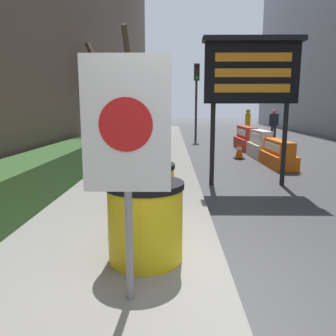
{
  "coord_description": "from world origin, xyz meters",
  "views": [
    {
      "loc": [
        -0.54,
        -2.29,
        1.62
      ],
      "look_at": [
        -0.64,
        4.37,
        0.42
      ],
      "focal_mm": 35.0,
      "sensor_mm": 36.0,
      "label": 1
    }
  ],
  "objects_px": {
    "barrel_drum_middle": "(146,193)",
    "jersey_barrier_red_striped": "(246,139)",
    "traffic_cone_far": "(268,142)",
    "pedestrian_worker": "(274,122)",
    "jersey_barrier_white": "(260,145)",
    "message_board": "(251,74)",
    "pedestrian_passerby": "(248,122)",
    "jersey_barrier_orange_far": "(278,155)",
    "traffic_cone_mid": "(239,150)",
    "warning_sign": "(127,140)",
    "traffic_cone_near": "(265,139)",
    "traffic_light_near_curb": "(196,85)",
    "barrel_drum_foreground": "(145,221)"
  },
  "relations": [
    {
      "from": "barrel_drum_middle",
      "to": "jersey_barrier_red_striped",
      "type": "bearing_deg",
      "value": 70.02
    },
    {
      "from": "barrel_drum_middle",
      "to": "jersey_barrier_red_striped",
      "type": "distance_m",
      "value": 9.86
    },
    {
      "from": "traffic_cone_far",
      "to": "pedestrian_worker",
      "type": "height_order",
      "value": "pedestrian_worker"
    },
    {
      "from": "barrel_drum_middle",
      "to": "jersey_barrier_white",
      "type": "distance_m",
      "value": 7.81
    },
    {
      "from": "message_board",
      "to": "pedestrian_passerby",
      "type": "height_order",
      "value": "message_board"
    },
    {
      "from": "jersey_barrier_orange_far",
      "to": "jersey_barrier_red_striped",
      "type": "height_order",
      "value": "jersey_barrier_red_striped"
    },
    {
      "from": "jersey_barrier_red_striped",
      "to": "traffic_cone_mid",
      "type": "height_order",
      "value": "jersey_barrier_red_striped"
    },
    {
      "from": "warning_sign",
      "to": "traffic_cone_near",
      "type": "height_order",
      "value": "warning_sign"
    },
    {
      "from": "traffic_light_near_curb",
      "to": "pedestrian_passerby",
      "type": "bearing_deg",
      "value": -13.04
    },
    {
      "from": "jersey_barrier_red_striped",
      "to": "traffic_light_near_curb",
      "type": "relative_size",
      "value": 0.53
    },
    {
      "from": "jersey_barrier_orange_far",
      "to": "pedestrian_worker",
      "type": "distance_m",
      "value": 8.15
    },
    {
      "from": "warning_sign",
      "to": "pedestrian_worker",
      "type": "height_order",
      "value": "warning_sign"
    },
    {
      "from": "traffic_cone_far",
      "to": "traffic_cone_near",
      "type": "bearing_deg",
      "value": 79.01
    },
    {
      "from": "message_board",
      "to": "jersey_barrier_white",
      "type": "relative_size",
      "value": 1.89
    },
    {
      "from": "barrel_drum_foreground",
      "to": "jersey_barrier_orange_far",
      "type": "distance_m",
      "value": 7.01
    },
    {
      "from": "traffic_cone_near",
      "to": "barrel_drum_middle",
      "type": "bearing_deg",
      "value": -113.26
    },
    {
      "from": "message_board",
      "to": "jersey_barrier_white",
      "type": "distance_m",
      "value": 4.9
    },
    {
      "from": "barrel_drum_middle",
      "to": "jersey_barrier_orange_far",
      "type": "relative_size",
      "value": 0.45
    },
    {
      "from": "warning_sign",
      "to": "traffic_cone_far",
      "type": "height_order",
      "value": "warning_sign"
    },
    {
      "from": "barrel_drum_middle",
      "to": "traffic_cone_near",
      "type": "distance_m",
      "value": 11.28
    },
    {
      "from": "traffic_light_near_curb",
      "to": "pedestrian_passerby",
      "type": "xyz_separation_m",
      "value": [
        2.61,
        -0.6,
        -1.88
      ]
    },
    {
      "from": "warning_sign",
      "to": "message_board",
      "type": "bearing_deg",
      "value": 66.94
    },
    {
      "from": "jersey_barrier_white",
      "to": "traffic_cone_far",
      "type": "height_order",
      "value": "jersey_barrier_white"
    },
    {
      "from": "barrel_drum_middle",
      "to": "barrel_drum_foreground",
      "type": "bearing_deg",
      "value": -85.61
    },
    {
      "from": "jersey_barrier_orange_far",
      "to": "jersey_barrier_white",
      "type": "height_order",
      "value": "jersey_barrier_white"
    },
    {
      "from": "message_board",
      "to": "traffic_light_near_curb",
      "type": "bearing_deg",
      "value": 92.01
    },
    {
      "from": "jersey_barrier_orange_far",
      "to": "traffic_cone_far",
      "type": "relative_size",
      "value": 2.66
    },
    {
      "from": "barrel_drum_middle",
      "to": "jersey_barrier_white",
      "type": "relative_size",
      "value": 0.49
    },
    {
      "from": "pedestrian_passerby",
      "to": "jersey_barrier_white",
      "type": "bearing_deg",
      "value": -175.83
    },
    {
      "from": "traffic_light_near_curb",
      "to": "pedestrian_worker",
      "type": "xyz_separation_m",
      "value": [
        3.99,
        -0.44,
        -1.9
      ]
    },
    {
      "from": "warning_sign",
      "to": "traffic_cone_mid",
      "type": "xyz_separation_m",
      "value": [
        2.54,
        8.39,
        -1.11
      ]
    },
    {
      "from": "message_board",
      "to": "traffic_cone_mid",
      "type": "relative_size",
      "value": 5.09
    },
    {
      "from": "traffic_light_near_curb",
      "to": "barrel_drum_foreground",
      "type": "bearing_deg",
      "value": -95.96
    },
    {
      "from": "warning_sign",
      "to": "jersey_barrier_orange_far",
      "type": "height_order",
      "value": "warning_sign"
    },
    {
      "from": "jersey_barrier_white",
      "to": "jersey_barrier_red_striped",
      "type": "distance_m",
      "value": 2.22
    },
    {
      "from": "warning_sign",
      "to": "pedestrian_worker",
      "type": "xyz_separation_m",
      "value": [
        5.57,
        14.74,
        -0.44
      ]
    },
    {
      "from": "traffic_cone_near",
      "to": "traffic_cone_far",
      "type": "distance_m",
      "value": 1.53
    },
    {
      "from": "traffic_cone_mid",
      "to": "warning_sign",
      "type": "bearing_deg",
      "value": -106.87
    },
    {
      "from": "traffic_cone_mid",
      "to": "traffic_light_near_curb",
      "type": "relative_size",
      "value": 0.15
    },
    {
      "from": "jersey_barrier_orange_far",
      "to": "traffic_cone_mid",
      "type": "relative_size",
      "value": 2.94
    },
    {
      "from": "jersey_barrier_orange_far",
      "to": "traffic_cone_far",
      "type": "distance_m",
      "value": 3.83
    },
    {
      "from": "jersey_barrier_orange_far",
      "to": "barrel_drum_middle",
      "type": "bearing_deg",
      "value": -123.4
    },
    {
      "from": "jersey_barrier_orange_far",
      "to": "traffic_cone_mid",
      "type": "bearing_deg",
      "value": 118.76
    },
    {
      "from": "barrel_drum_middle",
      "to": "jersey_barrier_white",
      "type": "bearing_deg",
      "value": 64.46
    },
    {
      "from": "pedestrian_worker",
      "to": "barrel_drum_middle",
      "type": "bearing_deg",
      "value": 134.03
    },
    {
      "from": "barrel_drum_foreground",
      "to": "warning_sign",
      "type": "height_order",
      "value": "warning_sign"
    },
    {
      "from": "traffic_cone_near",
      "to": "traffic_cone_mid",
      "type": "bearing_deg",
      "value": -116.59
    },
    {
      "from": "barrel_drum_foreground",
      "to": "barrel_drum_middle",
      "type": "bearing_deg",
      "value": 94.39
    },
    {
      "from": "barrel_drum_foreground",
      "to": "traffic_cone_near",
      "type": "distance_m",
      "value": 12.26
    },
    {
      "from": "jersey_barrier_white",
      "to": "jersey_barrier_red_striped",
      "type": "bearing_deg",
      "value": 90.0
    }
  ]
}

